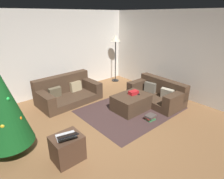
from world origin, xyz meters
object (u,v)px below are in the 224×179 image
object	(u,v)px
couch_right	(158,93)
ottoman	(131,103)
tv_remote	(138,94)
corner_lamp	(116,42)
laptop	(67,136)
side_table	(67,148)
book_stack	(150,117)
couch_left	(67,92)
christmas_tree	(2,104)
gift_box	(134,93)

from	to	relation	value
couch_right	ottoman	bearing A→B (deg)	83.91
tv_remote	corner_lamp	xyz separation A→B (m)	(1.08, 2.13, 1.08)
ottoman	laptop	world-z (taller)	laptop
couch_right	side_table	world-z (taller)	couch_right
book_stack	ottoman	bearing A→B (deg)	88.04
couch_left	tv_remote	xyz separation A→B (m)	(1.24, -1.72, 0.17)
couch_right	corner_lamp	size ratio (longest dim) A/B	0.92
couch_left	christmas_tree	distance (m)	2.50
couch_left	couch_right	size ratio (longest dim) A/B	1.12
book_stack	laptop	bearing A→B (deg)	178.27
ottoman	christmas_tree	xyz separation A→B (m)	(-2.95, 0.27, 0.82)
couch_right	corner_lamp	distance (m)	2.59
gift_box	laptop	xyz separation A→B (m)	(-2.36, -0.66, 0.06)
laptop	christmas_tree	bearing A→B (deg)	127.91
side_table	laptop	xyz separation A→B (m)	(-0.01, -0.06, 0.30)
couch_right	gift_box	xyz separation A→B (m)	(-0.88, 0.18, 0.21)
laptop	corner_lamp	distance (m)	4.58
couch_left	gift_box	distance (m)	2.02
christmas_tree	tv_remote	bearing A→B (deg)	-5.49
couch_left	couch_right	world-z (taller)	couch_left
side_table	laptop	size ratio (longest dim) A/B	1.18
couch_left	gift_box	bearing A→B (deg)	122.09
laptop	corner_lamp	size ratio (longest dim) A/B	0.25
gift_box	laptop	size ratio (longest dim) A/B	0.58
corner_lamp	side_table	bearing A→B (deg)	-142.92
couch_left	corner_lamp	xyz separation A→B (m)	(2.33, 0.41, 1.24)
book_stack	corner_lamp	world-z (taller)	corner_lamp
ottoman	christmas_tree	size ratio (longest dim) A/B	0.49
couch_right	book_stack	world-z (taller)	couch_right
ottoman	gift_box	distance (m)	0.29
book_stack	corner_lamp	xyz separation A→B (m)	(1.32, 2.79, 1.44)
gift_box	laptop	bearing A→B (deg)	-164.50
couch_right	tv_remote	distance (m)	0.80
couch_right	ottoman	distance (m)	1.00
ottoman	corner_lamp	bearing A→B (deg)	58.25
laptop	ottoman	bearing A→B (deg)	15.71
gift_box	corner_lamp	distance (m)	2.60
side_table	couch_left	bearing A→B (deg)	61.91
side_table	ottoman	bearing A→B (deg)	14.46
book_stack	couch_right	bearing A→B (deg)	28.42
corner_lamp	ottoman	bearing A→B (deg)	-121.75
gift_box	side_table	size ratio (longest dim) A/B	0.49
gift_box	corner_lamp	size ratio (longest dim) A/B	0.14
ottoman	side_table	bearing A→B (deg)	-165.54
couch_left	side_table	world-z (taller)	couch_left
gift_box	laptop	world-z (taller)	laptop
christmas_tree	corner_lamp	xyz separation A→B (m)	(4.24, 1.83, 0.48)
ottoman	tv_remote	world-z (taller)	tv_remote
couch_left	ottoman	world-z (taller)	couch_left
side_table	book_stack	bearing A→B (deg)	-3.19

